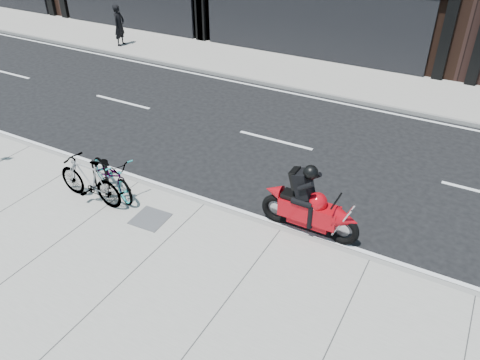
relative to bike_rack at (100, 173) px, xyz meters
The scene contains 9 objects.
ground 3.74m from the bike_rack, 44.68° to the left, with size 120.00×120.00×0.00m, color black.
sidewalk_near 3.59m from the bike_rack, 42.39° to the right, with size 60.00×6.00×0.13m, color gray.
sidewalk_far 10.69m from the bike_rack, 75.75° to the left, with size 60.00×3.50×0.13m, color gray.
bike_rack is the anchor object (origin of this frame).
bicycle_front 0.41m from the bike_rack, ahead, with size 0.68×1.96×1.03m, color gray.
bicycle_rear 0.58m from the bike_rack, 71.14° to the right, with size 0.54×1.92×1.15m, color gray.
motorcycle 5.32m from the bike_rack, 10.85° to the left, with size 2.30×0.51×1.71m.
pedestrian 12.21m from the bike_rack, 128.75° to the left, with size 0.66×0.43×1.81m, color black.
utility_grate 1.97m from the bike_rack, 14.11° to the right, with size 0.75×0.75×0.01m, color #444547.
Camera 1 is at (5.13, -9.50, 6.65)m, focal length 35.00 mm.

